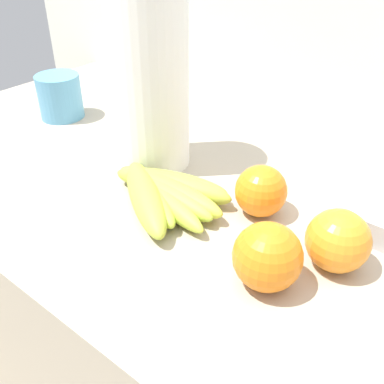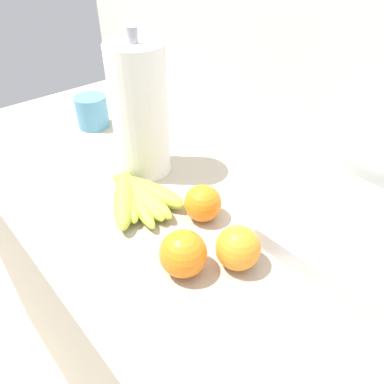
% 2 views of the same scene
% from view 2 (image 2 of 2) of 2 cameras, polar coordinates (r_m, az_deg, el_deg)
% --- Properties ---
extents(counter, '(1.49, 0.64, 0.88)m').
position_cam_2_polar(counter, '(1.09, 1.96, -21.30)').
color(counter, '#ADA08C').
rests_on(counter, ground).
extents(wall_back, '(1.89, 0.06, 1.30)m').
position_cam_2_polar(wall_back, '(1.11, 15.56, -4.42)').
color(wall_back, silver).
rests_on(wall_back, ground).
extents(banana_bunch, '(0.21, 0.17, 0.04)m').
position_cam_2_polar(banana_bunch, '(0.77, -8.55, -0.42)').
color(banana_bunch, '#B0C63F').
rests_on(banana_bunch, counter).
extents(orange_back_right, '(0.07, 0.07, 0.07)m').
position_cam_2_polar(orange_back_right, '(0.71, 1.64, -1.73)').
color(orange_back_right, orange).
rests_on(orange_back_right, counter).
extents(orange_front, '(0.08, 0.08, 0.08)m').
position_cam_2_polar(orange_front, '(0.63, 7.23, -8.69)').
color(orange_front, orange).
rests_on(orange_front, counter).
extents(orange_center, '(0.08, 0.08, 0.08)m').
position_cam_2_polar(orange_center, '(0.61, -1.40, -9.64)').
color(orange_center, orange).
rests_on(orange_center, counter).
extents(paper_towel_roll, '(0.12, 0.12, 0.32)m').
position_cam_2_polar(paper_towel_roll, '(0.82, -8.18, 12.22)').
color(paper_towel_roll, white).
rests_on(paper_towel_roll, counter).
extents(mug, '(0.09, 0.09, 0.09)m').
position_cam_2_polar(mug, '(1.09, -15.39, 12.04)').
color(mug, '#5699BF').
rests_on(mug, counter).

